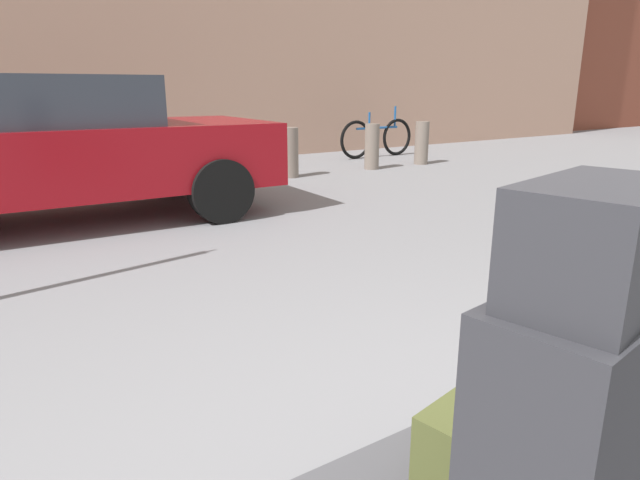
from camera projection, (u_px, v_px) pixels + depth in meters
suitcase_olive_rear_left at (530, 442)px, 1.37m from camera, size 0.58×0.46×0.21m
duffel_bag_charcoal_topmost_pile at (597, 244)px, 0.80m from camera, size 0.34×0.24×0.18m
parked_car at (41, 147)px, 5.25m from camera, size 4.36×2.04×1.42m
bicycle_leaning at (377, 138)px, 10.54m from camera, size 1.76×0.09×0.96m
bollard_kerb_near at (290, 153)px, 8.14m from camera, size 0.24×0.24×0.74m
bollard_kerb_mid at (372, 147)px, 8.97m from camera, size 0.24×0.24×0.74m
bollard_kerb_far at (422, 143)px, 9.56m from camera, size 0.24×0.24×0.74m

